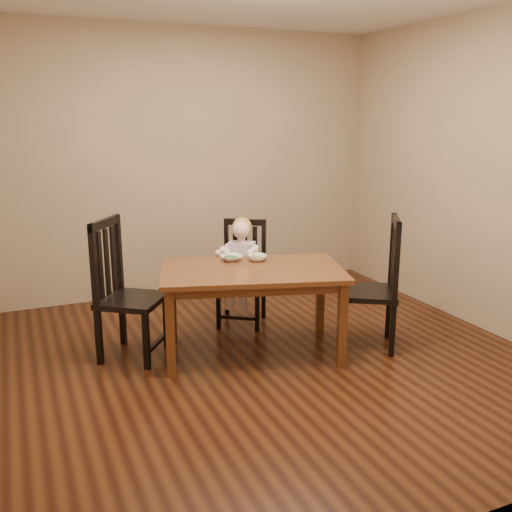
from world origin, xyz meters
name	(u,v)px	position (x,y,z in m)	size (l,w,h in m)	color
room	(272,186)	(0.00, 0.00, 1.35)	(4.01, 4.01, 2.71)	#41200D
dining_table	(252,278)	(-0.08, 0.18, 0.61)	(1.57, 1.19, 0.70)	#492911
chair_child	(243,274)	(0.12, 0.86, 0.45)	(0.55, 0.54, 0.93)	black
chair_left	(125,292)	(-0.99, 0.52, 0.52)	(0.64, 0.64, 1.09)	black
chair_right	(375,286)	(0.89, -0.08, 0.51)	(0.62, 0.62, 1.07)	black
toddler	(241,261)	(0.09, 0.82, 0.58)	(0.30, 0.38, 0.52)	beige
bowl_peas	(231,258)	(-0.14, 0.48, 0.72)	(0.17, 0.17, 0.04)	white
bowl_veg	(257,258)	(0.06, 0.39, 0.72)	(0.15, 0.15, 0.05)	white
fork	(226,256)	(-0.18, 0.47, 0.74)	(0.06, 0.13, 0.05)	silver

